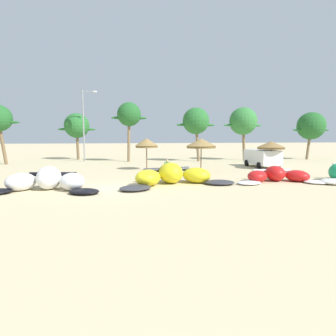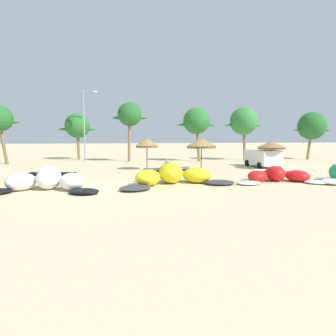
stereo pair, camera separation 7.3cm
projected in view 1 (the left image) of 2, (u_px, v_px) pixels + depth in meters
The scene contains 15 objects.
ground_plane at pixel (110, 189), 17.13m from camera, with size 260.00×260.00×0.00m, color beige.
kite_left at pixel (47, 181), 16.57m from camera, with size 7.07×3.82×1.43m.
kite_left_of_center at pixel (173, 176), 18.79m from camera, with size 8.15×4.52×1.44m.
kite_center at pixel (277, 176), 19.87m from camera, with size 6.84×3.53×1.10m.
beach_umbrella_middle at pixel (147, 143), 26.86m from camera, with size 2.25×2.25×3.08m.
beach_umbrella_near_palms at pixel (201, 143), 26.06m from camera, with size 2.85×2.85×3.06m.
beach_umbrella_outermost at pixel (271, 145), 27.63m from camera, with size 2.73×2.73×2.78m.
parked_van at pixel (261, 157), 29.37m from camera, with size 2.41×4.75×1.84m.
person_near_kites at pixel (167, 171), 19.66m from camera, with size 0.36×0.24×1.62m.
palm_left_of_gap at pixel (77, 126), 39.01m from camera, with size 5.19×3.46×6.52m.
palm_center_left at pixel (129, 115), 35.61m from camera, with size 4.57×3.05×7.61m.
palm_center_right at pixel (196, 121), 36.17m from camera, with size 5.18×3.45×7.01m.
palm_right_of_gap at pixel (243, 121), 38.08m from camera, with size 5.65×3.76×7.25m.
palm_right at pixel (311, 126), 39.48m from camera, with size 5.81×3.87×6.71m.
lamppost_west_center at pixel (85, 122), 35.88m from camera, with size 1.92×0.24×9.15m.
Camera 1 is at (0.52, -17.24, 3.18)m, focal length 29.72 mm.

